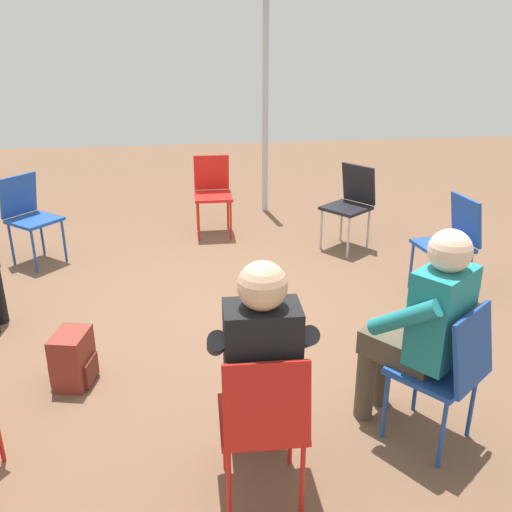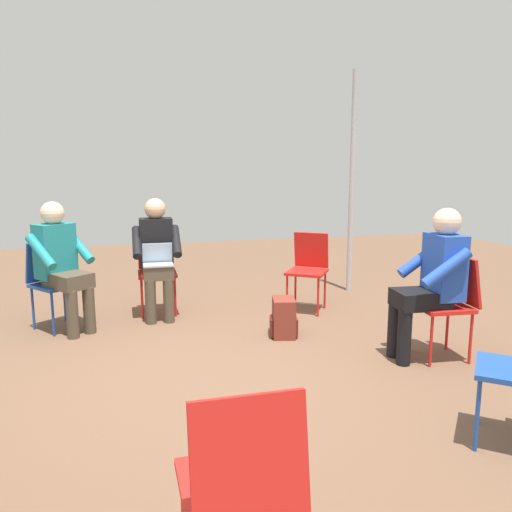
# 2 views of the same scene
# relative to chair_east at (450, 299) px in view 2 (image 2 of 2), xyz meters

# --- Properties ---
(ground_plane) EXTENTS (14.00, 14.00, 0.00)m
(ground_plane) POSITION_rel_chair_east_xyz_m (-2.00, 0.08, -0.50)
(ground_plane) COLOR brown
(chair_east) EXTENTS (0.47, 0.43, 0.85)m
(chair_east) POSITION_rel_chair_east_xyz_m (0.00, 0.00, 0.00)
(chair_east) COLOR red
(chair_east) RESTS_ON ground
(chair_north) EXTENTS (0.41, 0.45, 0.85)m
(chair_north) POSITION_rel_chair_east_xyz_m (-2.21, 2.00, 0.00)
(chair_north) COLOR red
(chair_north) RESTS_ON ground
(chair_northwest) EXTENTS (0.58, 0.58, 0.85)m
(chair_northwest) POSITION_rel_chair_east_xyz_m (-3.23, 1.70, 0.00)
(chair_northwest) COLOR #1E4799
(chair_northwest) RESTS_ON ground
(chair_south) EXTENTS (0.40, 0.44, 0.85)m
(chair_south) POSITION_rel_chair_east_xyz_m (-2.20, -1.89, 0.00)
(chair_south) COLOR red
(chair_south) RESTS_ON ground
(chair_northeast) EXTENTS (0.57, 0.58, 0.85)m
(chair_northeast) POSITION_rel_chair_east_xyz_m (-0.60, 1.65, 0.00)
(chair_northeast) COLOR red
(chair_northeast) RESTS_ON ground
(person_with_laptop) EXTENTS (0.50, 0.53, 1.24)m
(person_with_laptop) POSITION_rel_chair_east_xyz_m (-2.21, 1.83, 0.20)
(person_with_laptop) COLOR #4C4233
(person_with_laptop) RESTS_ON ground
(person_in_teal) EXTENTS (0.63, 0.63, 1.24)m
(person_in_teal) POSITION_rel_chair_east_xyz_m (-3.12, 1.57, 0.20)
(person_in_teal) COLOR #4C4233
(person_in_teal) RESTS_ON ground
(person_in_blue) EXTENTS (0.54, 0.52, 1.24)m
(person_in_blue) POSITION_rel_chair_east_xyz_m (-0.17, 0.02, 0.20)
(person_in_blue) COLOR black
(person_in_blue) RESTS_ON ground
(backpack_near_laptop_user) EXTENTS (0.29, 0.32, 0.36)m
(backpack_near_laptop_user) POSITION_rel_chair_east_xyz_m (-1.14, 0.85, -0.34)
(backpack_near_laptop_user) COLOR maroon
(backpack_near_laptop_user) RESTS_ON ground
(tent_pole_near) EXTENTS (0.07, 0.07, 2.71)m
(tent_pole_near) POSITION_rel_chair_east_xyz_m (0.23, 2.32, 0.86)
(tent_pole_near) COLOR #B2B2B7
(tent_pole_near) RESTS_ON ground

